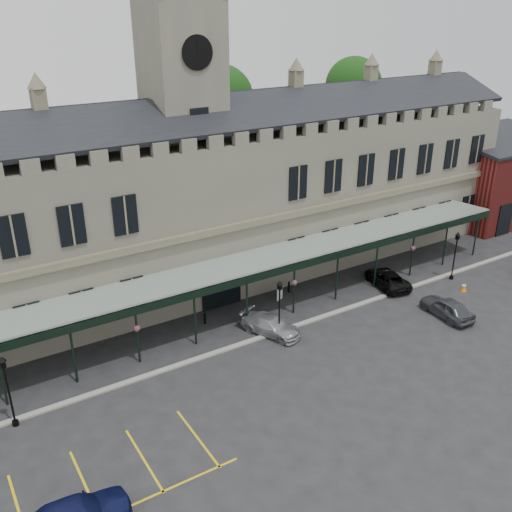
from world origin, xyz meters
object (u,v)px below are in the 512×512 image
car_taxi (271,325)px  car_van (387,278)px  station_building (189,207)px  clock_tower (184,121)px  lamp_post_right (455,251)px  traffic_cone (464,287)px  lamp_post_mid (279,304)px  sign_board (280,293)px  lamp_post_left (7,385)px  car_right_a (447,308)px

car_taxi → car_van: 12.06m
station_building → car_van: 16.89m
station_building → clock_tower: 6.64m
lamp_post_right → traffic_cone: 3.07m
lamp_post_mid → sign_board: size_ratio=3.87×
car_taxi → clock_tower: bearing=72.2°
lamp_post_right → sign_board: (-14.18, 4.53, -1.95)m
clock_tower → lamp_post_mid: 15.26m
clock_tower → car_van: bearing=-35.2°
lamp_post_mid → car_taxi: bearing=115.7°
station_building → lamp_post_left: station_building is taller
station_building → sign_board: station_building is taller
clock_tower → lamp_post_right: bearing=-31.0°
lamp_post_mid → car_right_a: bearing=-19.5°
traffic_cone → car_van: 6.02m
clock_tower → lamp_post_right: clock_tower is taller
lamp_post_right → sign_board: lamp_post_right is taller
clock_tower → lamp_post_mid: size_ratio=5.82×
lamp_post_mid → lamp_post_right: bearing=-0.7°
car_van → car_taxi: bearing=17.8°
car_taxi → sign_board: bearing=25.5°
sign_board → car_taxi: (-3.28, -3.75, 0.10)m
clock_tower → lamp_post_mid: bearing=-83.3°
lamp_post_left → car_van: 29.07m
station_building → traffic_cone: station_building is taller
lamp_post_mid → car_taxi: lamp_post_mid is taller
sign_board → car_taxi: bearing=-148.9°
lamp_post_left → traffic_cone: 33.63m
lamp_post_right → sign_board: size_ratio=3.81×
traffic_cone → station_building: bearing=143.4°
car_taxi → traffic_cone: bearing=-32.9°
station_building → car_taxi: 11.82m
clock_tower → car_right_a: 23.59m
car_taxi → car_van: (12.00, 1.16, 0.00)m
lamp_post_left → sign_board: bearing=12.0°
lamp_post_mid → car_van: (11.72, 1.75, -1.88)m
station_building → car_right_a: 20.82m
lamp_post_mid → car_van: bearing=8.5°
station_building → lamp_post_right: size_ratio=14.29×
lamp_post_left → car_van: (28.95, 1.71, -1.99)m
station_building → lamp_post_left: size_ratio=13.51×
sign_board → car_right_a: size_ratio=0.26×
clock_tower → car_taxi: bearing=-84.5°
lamp_post_mid → car_taxi: (-0.28, 0.59, -1.88)m
lamp_post_left → traffic_cone: size_ratio=5.91×
car_taxi → car_right_a: 13.12m
lamp_post_right → sign_board: 15.01m
lamp_post_left → sign_board: 20.79m
clock_tower → traffic_cone: 25.33m
sign_board → traffic_cone: bearing=-44.0°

